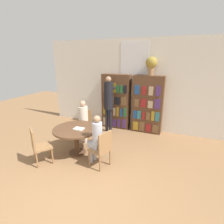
{
  "coord_description": "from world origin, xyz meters",
  "views": [
    {
      "loc": [
        1.57,
        -1.97,
        2.43
      ],
      "look_at": [
        -0.08,
        2.05,
        1.05
      ],
      "focal_mm": 28.0,
      "sensor_mm": 36.0,
      "label": 1
    }
  ],
  "objects_px": {
    "bookshelf_right": "(148,105)",
    "reading_table": "(76,133)",
    "seated_reader_left": "(83,119)",
    "bookshelf_left": "(116,102)",
    "chair_left_side": "(85,123)",
    "librarian_standing": "(109,99)",
    "seated_reader_right": "(96,138)",
    "flower_vase": "(151,64)",
    "chair_far_side": "(102,148)",
    "chair_near_camera": "(38,145)"
  },
  "relations": [
    {
      "from": "bookshelf_right",
      "to": "chair_far_side",
      "type": "relative_size",
      "value": 2.12
    },
    {
      "from": "bookshelf_right",
      "to": "seated_reader_left",
      "type": "xyz_separation_m",
      "value": [
        -1.6,
        -1.4,
        -0.23
      ]
    },
    {
      "from": "reading_table",
      "to": "seated_reader_left",
      "type": "bearing_deg",
      "value": 107.28
    },
    {
      "from": "flower_vase",
      "to": "bookshelf_right",
      "type": "bearing_deg",
      "value": -172.22
    },
    {
      "from": "bookshelf_right",
      "to": "librarian_standing",
      "type": "distance_m",
      "value": 1.29
    },
    {
      "from": "bookshelf_left",
      "to": "chair_far_side",
      "type": "relative_size",
      "value": 2.12
    },
    {
      "from": "reading_table",
      "to": "seated_reader_left",
      "type": "xyz_separation_m",
      "value": [
        -0.22,
        0.71,
        0.12
      ]
    },
    {
      "from": "chair_far_side",
      "to": "seated_reader_left",
      "type": "distance_m",
      "value": 1.49
    },
    {
      "from": "bookshelf_right",
      "to": "reading_table",
      "type": "height_order",
      "value": "bookshelf_right"
    },
    {
      "from": "flower_vase",
      "to": "librarian_standing",
      "type": "bearing_deg",
      "value": -157.24
    },
    {
      "from": "reading_table",
      "to": "chair_left_side",
      "type": "xyz_separation_m",
      "value": [
        -0.27,
        0.87,
        -0.09
      ]
    },
    {
      "from": "bookshelf_right",
      "to": "seated_reader_right",
      "type": "distance_m",
      "value": 2.45
    },
    {
      "from": "chair_near_camera",
      "to": "bookshelf_left",
      "type": "bearing_deg",
      "value": 110.47
    },
    {
      "from": "flower_vase",
      "to": "reading_table",
      "type": "height_order",
      "value": "flower_vase"
    },
    {
      "from": "chair_near_camera",
      "to": "chair_left_side",
      "type": "relative_size",
      "value": 1.0
    },
    {
      "from": "reading_table",
      "to": "seated_reader_left",
      "type": "distance_m",
      "value": 0.75
    },
    {
      "from": "seated_reader_left",
      "to": "librarian_standing",
      "type": "relative_size",
      "value": 0.66
    },
    {
      "from": "chair_left_side",
      "to": "librarian_standing",
      "type": "bearing_deg",
      "value": -140.68
    },
    {
      "from": "flower_vase",
      "to": "seated_reader_right",
      "type": "relative_size",
      "value": 0.46
    },
    {
      "from": "chair_far_side",
      "to": "seated_reader_right",
      "type": "bearing_deg",
      "value": 90.0
    },
    {
      "from": "reading_table",
      "to": "seated_reader_right",
      "type": "xyz_separation_m",
      "value": [
        0.69,
        -0.23,
        0.09
      ]
    },
    {
      "from": "flower_vase",
      "to": "chair_left_side",
      "type": "xyz_separation_m",
      "value": [
        -1.69,
        -1.24,
        -1.73
      ]
    },
    {
      "from": "chair_left_side",
      "to": "chair_far_side",
      "type": "height_order",
      "value": "same"
    },
    {
      "from": "bookshelf_right",
      "to": "chair_near_camera",
      "type": "distance_m",
      "value": 3.46
    },
    {
      "from": "reading_table",
      "to": "bookshelf_left",
      "type": "bearing_deg",
      "value": 82.43
    },
    {
      "from": "bookshelf_left",
      "to": "bookshelf_right",
      "type": "xyz_separation_m",
      "value": [
        1.1,
        -0.0,
        -0.0
      ]
    },
    {
      "from": "seated_reader_right",
      "to": "chair_far_side",
      "type": "bearing_deg",
      "value": -90.0
    },
    {
      "from": "chair_far_side",
      "to": "seated_reader_right",
      "type": "xyz_separation_m",
      "value": [
        -0.18,
        0.06,
        0.18
      ]
    },
    {
      "from": "bookshelf_right",
      "to": "seated_reader_right",
      "type": "xyz_separation_m",
      "value": [
        -0.69,
        -2.34,
        -0.27
      ]
    },
    {
      "from": "seated_reader_left",
      "to": "seated_reader_right",
      "type": "distance_m",
      "value": 1.31
    },
    {
      "from": "seated_reader_left",
      "to": "chair_left_side",
      "type": "bearing_deg",
      "value": -90.0
    },
    {
      "from": "chair_near_camera",
      "to": "seated_reader_right",
      "type": "bearing_deg",
      "value": 58.76
    },
    {
      "from": "bookshelf_right",
      "to": "reading_table",
      "type": "relative_size",
      "value": 1.62
    },
    {
      "from": "bookshelf_left",
      "to": "flower_vase",
      "type": "distance_m",
      "value": 1.71
    },
    {
      "from": "bookshelf_right",
      "to": "flower_vase",
      "type": "relative_size",
      "value": 3.37
    },
    {
      "from": "reading_table",
      "to": "chair_near_camera",
      "type": "height_order",
      "value": "chair_near_camera"
    },
    {
      "from": "chair_left_side",
      "to": "seated_reader_left",
      "type": "distance_m",
      "value": 0.28
    },
    {
      "from": "seated_reader_right",
      "to": "chair_near_camera",
      "type": "bearing_deg",
      "value": 130.76
    },
    {
      "from": "librarian_standing",
      "to": "reading_table",
      "type": "bearing_deg",
      "value": -97.43
    },
    {
      "from": "chair_left_side",
      "to": "seated_reader_left",
      "type": "height_order",
      "value": "seated_reader_left"
    },
    {
      "from": "flower_vase",
      "to": "chair_near_camera",
      "type": "distance_m",
      "value": 3.86
    },
    {
      "from": "reading_table",
      "to": "chair_left_side",
      "type": "height_order",
      "value": "chair_left_side"
    },
    {
      "from": "flower_vase",
      "to": "seated_reader_left",
      "type": "bearing_deg",
      "value": -139.31
    },
    {
      "from": "chair_left_side",
      "to": "chair_far_side",
      "type": "distance_m",
      "value": 1.63
    },
    {
      "from": "bookshelf_left",
      "to": "reading_table",
      "type": "xyz_separation_m",
      "value": [
        -0.28,
        -2.11,
        -0.35
      ]
    },
    {
      "from": "flower_vase",
      "to": "chair_far_side",
      "type": "height_order",
      "value": "flower_vase"
    },
    {
      "from": "chair_near_camera",
      "to": "seated_reader_left",
      "type": "bearing_deg",
      "value": 113.87
    },
    {
      "from": "flower_vase",
      "to": "seated_reader_right",
      "type": "height_order",
      "value": "flower_vase"
    },
    {
      "from": "bookshelf_left",
      "to": "librarian_standing",
      "type": "xyz_separation_m",
      "value": [
        -0.07,
        -0.5,
        0.2
      ]
    },
    {
      "from": "chair_far_side",
      "to": "chair_near_camera",
      "type": "bearing_deg",
      "value": 126.0
    }
  ]
}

